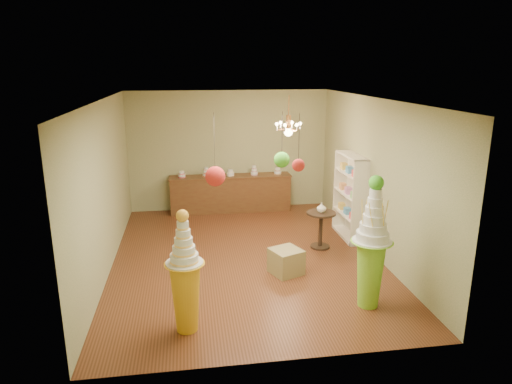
{
  "coord_description": "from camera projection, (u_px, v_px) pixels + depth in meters",
  "views": [
    {
      "loc": [
        -1.02,
        -8.09,
        3.57
      ],
      "look_at": [
        0.2,
        0.0,
        1.3
      ],
      "focal_mm": 32.0,
      "sensor_mm": 36.0,
      "label": 1
    }
  ],
  "objects": [
    {
      "name": "wall_right",
      "position": [
        374.0,
        177.0,
        8.77
      ],
      "size": [
        0.04,
        6.5,
        3.0
      ],
      "primitive_type": "cube",
      "color": "#939669",
      "rests_on": "ground"
    },
    {
      "name": "pedestal_green",
      "position": [
        371.0,
        256.0,
        6.83
      ],
      "size": [
        0.7,
        0.7,
        2.06
      ],
      "rotation": [
        0.0,
        0.0,
        0.21
      ],
      "color": "#7EC52B",
      "rests_on": "floor"
    },
    {
      "name": "burlap_riser",
      "position": [
        286.0,
        261.0,
        8.08
      ],
      "size": [
        0.65,
        0.65,
        0.45
      ],
      "primitive_type": "cube",
      "rotation": [
        0.0,
        0.0,
        0.4
      ],
      "color": "olive",
      "rests_on": "floor"
    },
    {
      "name": "vase",
      "position": [
        321.0,
        207.0,
        9.07
      ],
      "size": [
        0.19,
        0.19,
        0.2
      ],
      "primitive_type": "imported",
      "rotation": [
        0.0,
        0.0,
        -0.03
      ],
      "color": "silver",
      "rests_on": "round_table"
    },
    {
      "name": "wall_back",
      "position": [
        229.0,
        151.0,
        11.5
      ],
      "size": [
        5.0,
        0.04,
        3.0
      ],
      "primitive_type": "cube",
      "color": "#939669",
      "rests_on": "ground"
    },
    {
      "name": "wall_left",
      "position": [
        105.0,
        187.0,
        8.05
      ],
      "size": [
        0.04,
        6.5,
        3.0
      ],
      "primitive_type": "cube",
      "color": "#939669",
      "rests_on": "ground"
    },
    {
      "name": "pom_green_mid",
      "position": [
        282.0,
        160.0,
        6.1
      ],
      "size": [
        0.21,
        0.21,
        0.75
      ],
      "color": "#3C322B",
      "rests_on": "ceiling"
    },
    {
      "name": "round_table",
      "position": [
        321.0,
        225.0,
        9.16
      ],
      "size": [
        0.75,
        0.75,
        0.75
      ],
      "rotation": [
        0.0,
        0.0,
        0.35
      ],
      "color": "black",
      "rests_on": "floor"
    },
    {
      "name": "floor",
      "position": [
        246.0,
        257.0,
        8.81
      ],
      "size": [
        6.5,
        6.5,
        0.0
      ],
      "primitive_type": "plane",
      "color": "#522916",
      "rests_on": "ground"
    },
    {
      "name": "pom_red_right",
      "position": [
        298.0,
        165.0,
        5.86
      ],
      "size": [
        0.17,
        0.17,
        0.75
      ],
      "color": "#3C322B",
      "rests_on": "ceiling"
    },
    {
      "name": "sideboard",
      "position": [
        231.0,
        193.0,
        11.51
      ],
      "size": [
        3.04,
        0.54,
        1.16
      ],
      "color": "#53321A",
      "rests_on": "floor"
    },
    {
      "name": "wall_front",
      "position": [
        281.0,
        250.0,
        5.31
      ],
      "size": [
        5.0,
        0.04,
        3.0
      ],
      "primitive_type": "cube",
      "color": "#939669",
      "rests_on": "ground"
    },
    {
      "name": "chandelier",
      "position": [
        288.0,
        129.0,
        9.41
      ],
      "size": [
        0.58,
        0.58,
        0.85
      ],
      "rotation": [
        0.0,
        0.0,
        0.01
      ],
      "color": "#D9884C",
      "rests_on": "ceiling"
    },
    {
      "name": "pom_red_left",
      "position": [
        215.0,
        176.0,
        6.01
      ],
      "size": [
        0.27,
        0.27,
        0.97
      ],
      "color": "#3C322B",
      "rests_on": "ceiling"
    },
    {
      "name": "ceiling",
      "position": [
        245.0,
        99.0,
        8.01
      ],
      "size": [
        6.5,
        6.5,
        0.0
      ],
      "primitive_type": "plane",
      "rotation": [
        3.14,
        0.0,
        0.0
      ],
      "color": "silver",
      "rests_on": "ground"
    },
    {
      "name": "pedestal_orange",
      "position": [
        185.0,
        286.0,
        6.22
      ],
      "size": [
        0.59,
        0.59,
        1.76
      ],
      "rotation": [
        0.0,
        0.0,
        0.19
      ],
      "color": "gold",
      "rests_on": "floor"
    },
    {
      "name": "shelving_unit",
      "position": [
        350.0,
        196.0,
        9.67
      ],
      "size": [
        0.33,
        1.2,
        1.8
      ],
      "color": "silver",
      "rests_on": "floor"
    }
  ]
}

